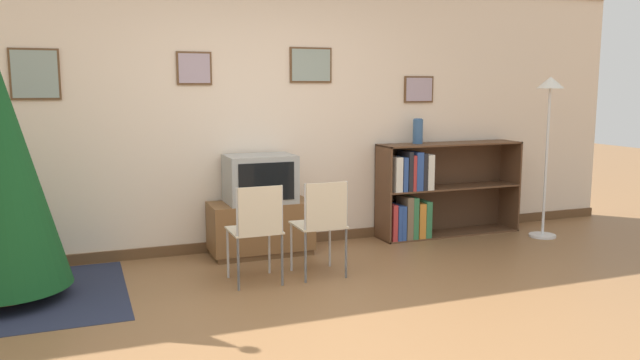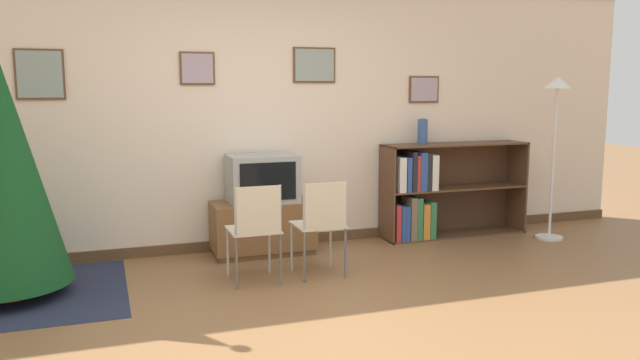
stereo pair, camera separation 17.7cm
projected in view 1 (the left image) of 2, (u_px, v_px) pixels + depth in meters
The scene contains 10 objects.
ground_plane at pixel (342, 327), 4.17m from camera, with size 24.00×24.00×0.00m, color brown.
wall_back at pixel (251, 111), 6.04m from camera, with size 8.63×0.11×2.70m.
area_rug at pixel (7, 300), 4.68m from camera, with size 1.73×1.54×0.01m.
tv_console at pixel (260, 228), 5.93m from camera, with size 0.96×0.46×0.51m.
television at pixel (260, 179), 5.86m from camera, with size 0.64×0.44×0.45m.
folding_chair_left at pixel (257, 228), 4.98m from camera, with size 0.40×0.40×0.82m.
folding_chair_right at pixel (322, 222), 5.18m from camera, with size 0.40×0.40×0.82m.
bookshelf at pixel (426, 192), 6.61m from camera, with size 1.61×0.36×0.99m.
vase at pixel (418, 131), 6.53m from camera, with size 0.11×0.11×0.26m.
standing_lamp at pixel (549, 115), 6.46m from camera, with size 0.28×0.28×1.69m.
Camera 1 is at (-1.58, -3.65, 1.59)m, focal length 35.00 mm.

